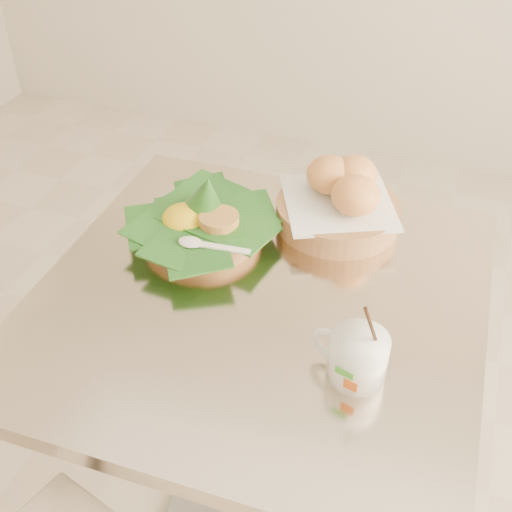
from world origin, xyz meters
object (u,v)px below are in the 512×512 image
(cafe_table, at_px, (259,384))
(rice_basket, at_px, (202,219))
(bread_basket, at_px, (341,201))
(coffee_mug, at_px, (357,355))

(cafe_table, bearing_deg, rice_basket, 142.59)
(cafe_table, height_order, bread_basket, bread_basket)
(bread_basket, bearing_deg, cafe_table, -107.09)
(rice_basket, xyz_separation_m, bread_basket, (0.22, 0.12, 0.01))
(rice_basket, bearing_deg, cafe_table, -37.41)
(cafe_table, distance_m, coffee_mug, 0.33)
(cafe_table, bearing_deg, bread_basket, 72.91)
(cafe_table, height_order, rice_basket, rice_basket)
(cafe_table, distance_m, rice_basket, 0.32)
(cafe_table, xyz_separation_m, coffee_mug, (0.18, -0.11, 0.26))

